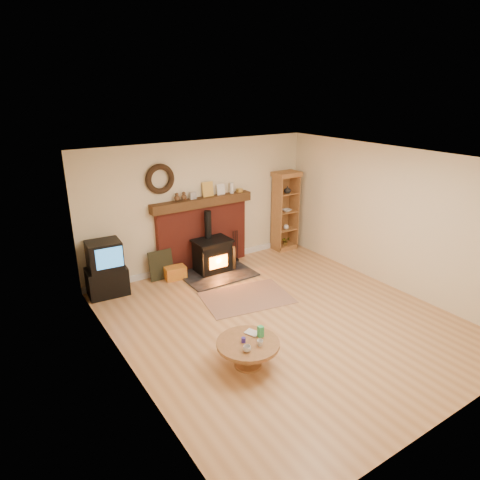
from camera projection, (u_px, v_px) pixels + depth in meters
ground at (283, 320)px, 6.96m from camera, size 5.50×5.50×0.00m
room_shell at (282, 218)px, 6.44m from camera, size 5.02×5.52×2.61m
chimney_breast at (203, 230)px, 8.78m from camera, size 2.20×0.22×1.78m
wood_stove at (213, 257)px, 8.63m from camera, size 1.40×1.00×1.25m
area_rug at (246, 298)px, 7.67m from camera, size 1.70×1.31×0.01m
tv_unit at (106, 270)px, 7.65m from camera, size 0.73×0.54×1.02m
curio_cabinet at (285, 211)px, 9.71m from camera, size 0.58×0.42×1.80m
firelog_box at (175, 273)px, 8.40m from camera, size 0.43×0.29×0.25m
leaning_painting at (161, 265)px, 8.34m from camera, size 0.49×0.13×0.58m
fire_tools at (235, 255)px, 9.23m from camera, size 0.16×0.16×0.70m
coffee_table at (248, 346)px, 5.73m from camera, size 0.86×0.86×0.53m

